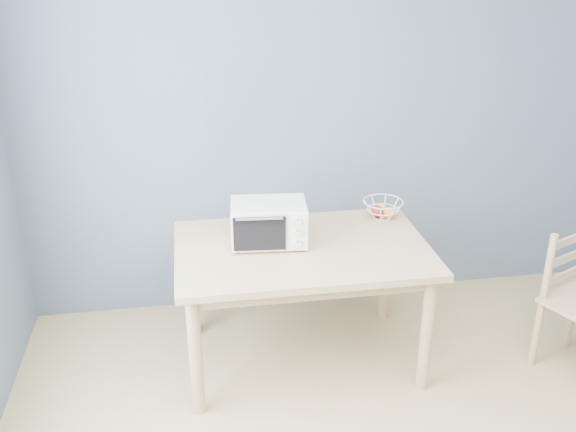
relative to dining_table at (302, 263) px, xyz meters
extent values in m
cube|color=slate|center=(0.35, 0.74, 0.65)|extent=(4.00, 0.01, 2.60)
cube|color=tan|center=(0.00, 0.00, 0.08)|extent=(1.40, 0.90, 0.04)
cylinder|color=tan|center=(-0.62, -0.37, -0.29)|extent=(0.07, 0.07, 0.71)
cylinder|color=tan|center=(0.62, -0.37, -0.29)|extent=(0.07, 0.07, 0.71)
cylinder|color=tan|center=(-0.62, 0.37, -0.29)|extent=(0.07, 0.07, 0.71)
cylinder|color=tan|center=(0.62, 0.37, -0.29)|extent=(0.07, 0.07, 0.71)
cube|color=white|center=(-0.18, 0.07, 0.23)|extent=(0.43, 0.31, 0.23)
cube|color=black|center=(-0.23, 0.08, 0.23)|extent=(0.29, 0.26, 0.18)
cube|color=black|center=(-0.24, -0.07, 0.23)|extent=(0.28, 0.03, 0.19)
cylinder|color=silver|center=(-0.25, -0.08, 0.32)|extent=(0.25, 0.03, 0.01)
cube|color=white|center=(-0.04, -0.08, 0.23)|extent=(0.11, 0.02, 0.21)
cylinder|color=black|center=(-0.36, -0.02, 0.11)|extent=(0.02, 0.02, 0.01)
cylinder|color=black|center=(-0.01, -0.05, 0.11)|extent=(0.02, 0.02, 0.01)
cylinder|color=black|center=(-0.34, 0.19, 0.11)|extent=(0.02, 0.02, 0.01)
cylinder|color=black|center=(0.01, 0.16, 0.11)|extent=(0.02, 0.02, 0.01)
cylinder|color=silver|center=(-0.04, -0.09, 0.29)|extent=(0.04, 0.02, 0.04)
cylinder|color=silver|center=(-0.04, -0.09, 0.23)|extent=(0.04, 0.02, 0.04)
cylinder|color=silver|center=(-0.04, -0.09, 0.17)|extent=(0.04, 0.02, 0.04)
torus|color=white|center=(0.55, 0.30, 0.21)|extent=(0.32, 0.32, 0.01)
torus|color=white|center=(0.55, 0.30, 0.16)|extent=(0.25, 0.25, 0.01)
torus|color=white|center=(0.55, 0.30, 0.11)|extent=(0.15, 0.15, 0.01)
sphere|color=red|center=(0.52, 0.31, 0.14)|extent=(0.08, 0.08, 0.08)
sphere|color=orange|center=(0.59, 0.28, 0.14)|extent=(0.07, 0.07, 0.07)
sphere|color=#F19A5E|center=(0.55, 0.35, 0.14)|extent=(0.07, 0.07, 0.07)
cylinder|color=tan|center=(1.33, -0.28, -0.44)|extent=(0.04, 0.04, 0.42)
cylinder|color=tan|center=(1.64, -0.14, -0.44)|extent=(0.04, 0.04, 0.42)
cylinder|color=tan|center=(1.33, -0.28, -0.01)|extent=(0.04, 0.04, 0.42)
cube|color=tan|center=(1.49, -0.21, -0.10)|extent=(0.32, 0.16, 0.05)
cube|color=tan|center=(1.49, -0.21, 0.01)|extent=(0.32, 0.16, 0.05)
cube|color=tan|center=(1.49, -0.21, 0.13)|extent=(0.32, 0.16, 0.05)
camera|label=1|loc=(-0.59, -3.12, 1.69)|focal=40.00mm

